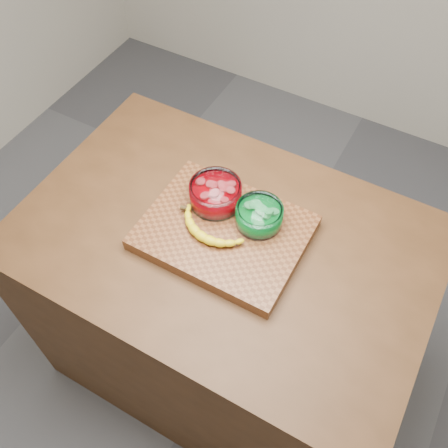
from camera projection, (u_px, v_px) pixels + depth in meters
The scene contains 6 objects.
ground at pixel (224, 356), 2.15m from camera, with size 3.50×3.50×0.00m, color #505054.
counter at pixel (224, 309), 1.79m from camera, with size 1.20×0.80×0.90m, color #492B15.
cutting_board at pixel (224, 232), 1.41m from camera, with size 0.45×0.35×0.04m, color brown.
bowl_red at pixel (215, 194), 1.43m from camera, with size 0.15×0.15×0.07m.
bowl_green at pixel (259, 216), 1.39m from camera, with size 0.13×0.13×0.06m.
banana at pixel (210, 229), 1.38m from camera, with size 0.23×0.12×0.03m, color gold, non-canonical shape.
Camera 1 is at (0.40, -0.72, 2.07)m, focal length 40.00 mm.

